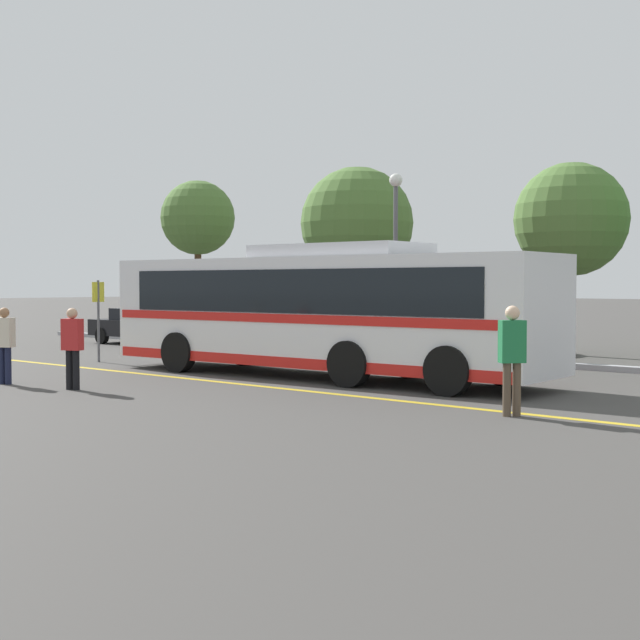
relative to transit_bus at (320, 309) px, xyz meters
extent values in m
plane|color=#423F3D|center=(-0.85, 0.37, -1.61)|extent=(220.00, 220.00, 0.00)
cube|color=gold|center=(-0.01, -2.20, -1.60)|extent=(31.46, 0.20, 0.01)
cube|color=#99999E|center=(-0.01, 5.90, -1.53)|extent=(39.46, 0.36, 0.15)
cube|color=silver|center=(-0.01, 0.00, -0.04)|extent=(11.56, 2.98, 2.49)
cube|color=black|center=(-0.01, 0.00, 0.43)|extent=(9.96, 2.95, 0.98)
cube|color=red|center=(-0.01, 0.00, -0.18)|extent=(11.33, 3.01, 0.20)
cube|color=red|center=(-0.01, 0.00, -1.17)|extent=(11.33, 3.00, 0.24)
cube|color=black|center=(-5.76, -0.25, 0.02)|extent=(0.14, 2.18, 1.81)
cube|color=black|center=(-5.76, -0.25, 1.05)|extent=(0.12, 1.73, 0.24)
cube|color=silver|center=(0.56, 0.02, 1.35)|extent=(4.09, 2.16, 0.30)
cube|color=black|center=(-6.04, -0.27, -1.06)|extent=(0.12, 1.86, 0.04)
cube|color=black|center=(-6.04, -0.27, -1.26)|extent=(0.12, 1.86, 0.04)
cylinder|color=black|center=(-3.51, -1.35, -1.11)|extent=(1.01, 0.32, 1.00)
cylinder|color=black|center=(-3.62, 1.03, -1.11)|extent=(1.01, 0.32, 1.00)
cylinder|color=black|center=(1.76, -1.11, -1.11)|extent=(1.01, 0.32, 1.00)
cylinder|color=black|center=(1.65, 1.26, -1.11)|extent=(1.01, 0.32, 1.00)
cylinder|color=black|center=(4.16, -1.01, -1.11)|extent=(1.01, 0.32, 1.00)
cylinder|color=black|center=(4.05, 1.37, -1.11)|extent=(1.01, 0.32, 1.00)
cube|color=black|center=(-12.37, 4.57, -1.01)|extent=(4.26, 1.95, 0.59)
cube|color=black|center=(-12.48, 4.56, -0.51)|extent=(1.80, 1.69, 0.43)
cylinder|color=black|center=(-11.07, 5.48, -1.31)|extent=(0.60, 0.21, 0.60)
cylinder|color=black|center=(-11.05, 3.68, -1.31)|extent=(0.60, 0.21, 0.60)
cylinder|color=black|center=(-13.70, 5.45, -1.31)|extent=(0.60, 0.21, 0.60)
cylinder|color=black|center=(-13.68, 3.65, -1.31)|extent=(0.60, 0.21, 0.60)
cube|color=#9E9EA3|center=(-6.47, 4.55, -0.99)|extent=(4.54, 1.78, 0.64)
cube|color=black|center=(-6.58, 4.54, -0.45)|extent=(1.92, 1.53, 0.43)
cylinder|color=black|center=(-5.08, 5.38, -1.31)|extent=(0.60, 0.21, 0.60)
cylinder|color=black|center=(-5.05, 3.76, -1.31)|extent=(0.60, 0.21, 0.60)
cylinder|color=black|center=(-7.88, 5.33, -1.31)|extent=(0.60, 0.21, 0.60)
cylinder|color=black|center=(-7.85, 3.71, -1.31)|extent=(0.60, 0.21, 0.60)
cube|color=maroon|center=(-0.11, 4.44, -0.97)|extent=(4.76, 2.12, 0.67)
cube|color=black|center=(0.01, 4.44, -0.42)|extent=(2.04, 1.76, 0.43)
cylinder|color=black|center=(-1.60, 3.62, -1.31)|extent=(0.61, 0.23, 0.60)
cylinder|color=black|center=(-1.51, 5.41, -1.31)|extent=(0.61, 0.23, 0.60)
cylinder|color=black|center=(1.30, 3.48, -1.31)|extent=(0.61, 0.23, 0.60)
cylinder|color=black|center=(1.39, 5.27, -1.31)|extent=(0.61, 0.23, 0.60)
cylinder|color=#191E38|center=(-4.27, -5.54, -1.20)|extent=(0.14, 0.14, 0.82)
cylinder|color=#191E38|center=(-4.42, -5.60, -1.20)|extent=(0.14, 0.14, 0.82)
cube|color=beige|center=(-4.35, -5.57, -0.47)|extent=(0.47, 0.36, 0.65)
sphere|color=#9E704C|center=(-4.35, -5.57, -0.03)|extent=(0.22, 0.22, 0.22)
cylinder|color=brown|center=(6.45, -2.51, -1.16)|extent=(0.14, 0.14, 0.89)
cylinder|color=brown|center=(6.34, -2.64, -1.16)|extent=(0.14, 0.14, 0.89)
cube|color=#1E723F|center=(6.40, -2.57, -0.36)|extent=(0.44, 0.46, 0.71)
sphere|color=beige|center=(6.40, -2.57, 0.12)|extent=(0.24, 0.24, 0.24)
cylinder|color=black|center=(-2.41, -5.22, -1.19)|extent=(0.14, 0.14, 0.83)
cylinder|color=black|center=(-2.25, -5.17, -1.19)|extent=(0.14, 0.14, 0.83)
cube|color=red|center=(-2.33, -5.19, -0.45)|extent=(0.47, 0.35, 0.65)
sphere|color=tan|center=(-2.33, -5.19, -0.02)|extent=(0.22, 0.22, 0.22)
cylinder|color=#59595E|center=(-7.46, -0.91, -0.46)|extent=(0.07, 0.07, 2.30)
cube|color=yellow|center=(-7.46, -0.91, 0.37)|extent=(0.05, 0.40, 0.56)
cylinder|color=#59595E|center=(-2.56, 6.55, 0.98)|extent=(0.14, 0.14, 5.18)
sphere|color=silver|center=(-2.56, 6.55, 3.78)|extent=(0.41, 0.41, 0.41)
cylinder|color=#513823|center=(1.61, 9.93, -0.17)|extent=(0.28, 0.28, 2.87)
sphere|color=#4C7033|center=(1.61, 9.93, 2.57)|extent=(3.48, 3.48, 3.48)
cylinder|color=#513823|center=(-6.75, 9.93, -0.17)|extent=(0.28, 0.28, 2.87)
sphere|color=#4C7033|center=(-6.75, 9.93, 2.81)|extent=(4.14, 4.14, 4.14)
cylinder|color=#513823|center=(-13.86, 8.49, 0.27)|extent=(0.28, 0.28, 3.76)
sphere|color=#4C7033|center=(-13.86, 8.49, 3.28)|extent=(3.02, 3.02, 3.02)
camera|label=1|loc=(13.57, -15.83, 0.60)|focal=50.00mm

